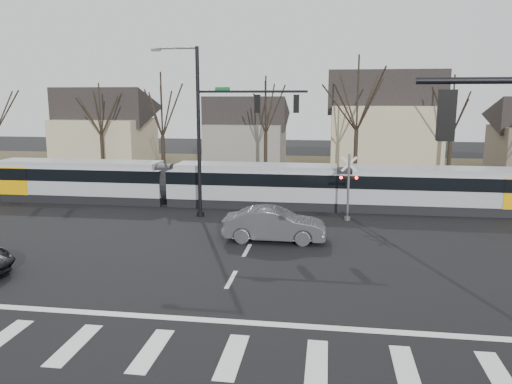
# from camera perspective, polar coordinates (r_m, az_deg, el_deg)

# --- Properties ---
(ground) EXTENTS (140.00, 140.00, 0.00)m
(ground) POSITION_cam_1_polar(r_m,az_deg,el_deg) (18.73, -4.06, -12.10)
(ground) COLOR black
(grass_verge) EXTENTS (140.00, 28.00, 0.01)m
(grass_verge) POSITION_cam_1_polar(r_m,az_deg,el_deg) (49.52, 3.83, 2.31)
(grass_verge) COLOR #38331E
(grass_verge) RESTS_ON ground
(crosswalk) EXTENTS (27.00, 2.60, 0.01)m
(crosswalk) POSITION_cam_1_polar(r_m,az_deg,el_deg) (15.23, -7.41, -17.81)
(crosswalk) COLOR silver
(crosswalk) RESTS_ON ground
(stop_line) EXTENTS (28.00, 0.35, 0.01)m
(stop_line) POSITION_cam_1_polar(r_m,az_deg,el_deg) (17.12, -5.38, -14.37)
(stop_line) COLOR silver
(stop_line) RESTS_ON ground
(lane_dashes) EXTENTS (0.18, 30.00, 0.01)m
(lane_dashes) POSITION_cam_1_polar(r_m,az_deg,el_deg) (33.85, 1.71, -1.62)
(lane_dashes) COLOR silver
(lane_dashes) RESTS_ON ground
(rail_pair) EXTENTS (90.00, 1.52, 0.06)m
(rail_pair) POSITION_cam_1_polar(r_m,az_deg,el_deg) (33.65, 1.67, -1.66)
(rail_pair) COLOR #59595E
(rail_pair) RESTS_ON ground
(tram) EXTENTS (37.53, 2.79, 2.84)m
(tram) POSITION_cam_1_polar(r_m,az_deg,el_deg) (33.70, -0.31, 1.00)
(tram) COLOR gray
(tram) RESTS_ON ground
(sedan) EXTENTS (1.94, 5.25, 1.72)m
(sedan) POSITION_cam_1_polar(r_m,az_deg,el_deg) (25.60, 2.12, -3.74)
(sedan) COLOR #3F4145
(sedan) RESTS_ON ground
(signal_pole_far) EXTENTS (9.28, 0.44, 10.20)m
(signal_pole_far) POSITION_cam_1_polar(r_m,az_deg,el_deg) (30.03, -3.62, 7.75)
(signal_pole_far) COLOR black
(signal_pole_far) RESTS_ON ground
(rail_crossing_signal) EXTENTS (1.08, 0.36, 4.00)m
(rail_crossing_signal) POSITION_cam_1_polar(r_m,az_deg,el_deg) (30.15, 10.50, 0.30)
(rail_crossing_signal) COLOR #59595B
(rail_crossing_signal) RESTS_ON ground
(tree_row) EXTENTS (59.20, 7.20, 10.00)m
(tree_row) POSITION_cam_1_polar(r_m,az_deg,el_deg) (42.94, 5.97, 7.68)
(tree_row) COLOR black
(tree_row) RESTS_ON ground
(house_a) EXTENTS (9.72, 8.64, 8.60)m
(house_a) POSITION_cam_1_polar(r_m,az_deg,el_deg) (56.19, -16.90, 7.45)
(house_a) COLOR tan
(house_a) RESTS_ON ground
(house_b) EXTENTS (8.64, 7.56, 7.65)m
(house_b) POSITION_cam_1_polar(r_m,az_deg,el_deg) (53.67, -1.14, 7.24)
(house_b) COLOR slate
(house_b) RESTS_ON ground
(house_c) EXTENTS (10.80, 8.64, 10.10)m
(house_c) POSITION_cam_1_polar(r_m,az_deg,el_deg) (50.16, 14.41, 8.11)
(house_c) COLOR tan
(house_c) RESTS_ON ground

